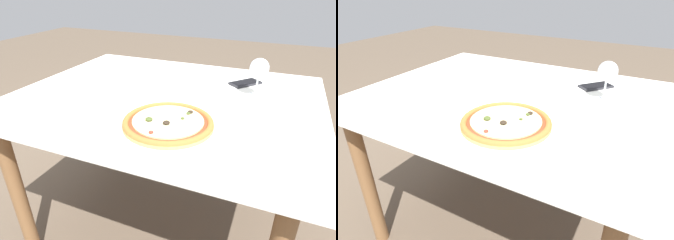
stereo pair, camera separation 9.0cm
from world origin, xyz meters
TOP-DOWN VIEW (x-y plane):
  - ground_plane at (0.00, 0.00)m, footprint 10.00×10.00m
  - dining_table at (0.00, 0.00)m, footprint 1.24×1.01m
  - pizza_plate at (0.12, -0.26)m, footprint 0.33×0.33m
  - fork at (-0.34, 0.01)m, footprint 0.03×0.17m
  - wine_glass_far_left at (0.35, 0.13)m, footprint 0.08×0.08m
  - cell_phone at (0.29, 0.27)m, footprint 0.15×0.16m

SIDE VIEW (x-z plane):
  - ground_plane at x=0.00m, z-range 0.00..0.00m
  - dining_table at x=0.00m, z-range 0.28..1.01m
  - fork at x=-0.34m, z-range 0.73..0.73m
  - cell_phone at x=0.29m, z-range 0.73..0.74m
  - pizza_plate at x=0.12m, z-range 0.72..0.76m
  - wine_glass_far_left at x=0.35m, z-range 0.76..0.92m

